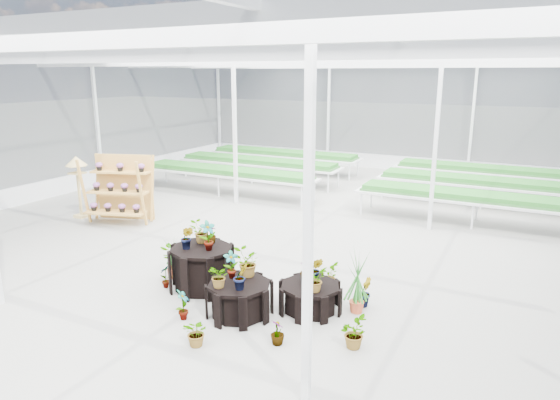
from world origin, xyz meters
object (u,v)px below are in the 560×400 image
at_px(plinth_low, 310,298).
at_px(shelf_rack, 119,190).
at_px(bird_table, 79,187).
at_px(plinth_mid, 239,299).
at_px(plinth_tall, 202,268).

xyz_separation_m(plinth_low, shelf_rack, (-6.80, 2.49, 0.68)).
xyz_separation_m(plinth_low, bird_table, (-8.18, 2.35, 0.65)).
distance_m(plinth_mid, shelf_rack, 6.65).
relative_size(plinth_mid, plinth_low, 1.03).
bearing_deg(plinth_mid, shelf_rack, 151.21).
bearing_deg(plinth_mid, plinth_tall, 153.43).
bearing_deg(shelf_rack, plinth_tall, -47.31).
bearing_deg(plinth_tall, shelf_rack, 150.65).
bearing_deg(bird_table, shelf_rack, -8.41).
bearing_deg(plinth_tall, bird_table, 157.75).
xyz_separation_m(plinth_mid, shelf_rack, (-5.80, 3.19, 0.63)).
distance_m(plinth_low, shelf_rack, 7.28).
bearing_deg(plinth_low, plinth_tall, -177.40).
distance_m(plinth_mid, plinth_low, 1.22).
height_order(shelf_rack, bird_table, shelf_rack).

